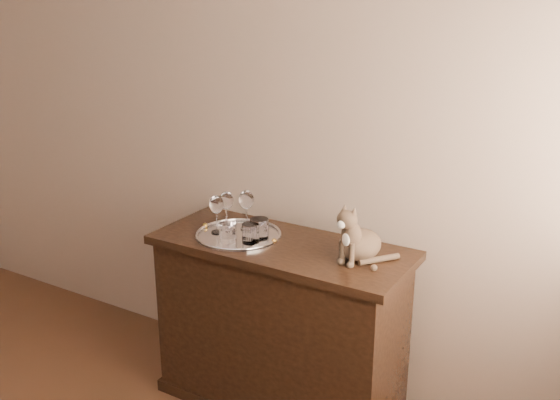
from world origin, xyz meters
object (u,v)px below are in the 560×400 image
Objects in this scene: wine_glass_b at (246,210)px; wine_glass_a at (227,210)px; sideboard at (281,326)px; tray at (239,236)px; tumbler_a at (251,233)px; tumbler_c at (259,229)px; wine_glass_c at (217,214)px; tumbler_b at (228,232)px; cat at (361,230)px.

wine_glass_a is at bearing -155.71° from wine_glass_b.
sideboard is 0.48m from tray.
tumbler_a is 0.06m from tumbler_c.
sideboard is at bearing 8.66° from tumbler_c.
tumbler_c is at bearing 83.29° from tumbler_a.
tumbler_c is (0.21, 0.04, -0.04)m from wine_glass_c.
sideboard is 0.49m from tumbler_c.
tray is 4.50× the size of tumbler_a.
tray is 0.10m from tumbler_b.
wine_glass_a is (-0.31, 0.02, 0.52)m from sideboard.
tumbler_b is (-0.21, -0.12, 0.48)m from sideboard.
tumbler_c reaches higher than tray.
tray is 2.18× the size of wine_glass_a.
tray is 2.19× the size of wine_glass_c.
tumbler_b reaches higher than sideboard.
sideboard is at bearing -163.91° from cat.
wine_glass_c reaches higher than sideboard.
tray is 4.18× the size of tumbler_c.
cat reaches higher than tray.
wine_glass_b reaches higher than sideboard.
cat reaches higher than wine_glass_b.
cat is (0.38, 0.03, 0.56)m from sideboard.
tray is 0.15m from wine_glass_a.
cat is (0.59, 0.05, 0.13)m from tray.
tumbler_b is at bearing -30.29° from wine_glass_c.
tumbler_c is (0.12, -0.07, -0.05)m from wine_glass_b.
wine_glass_c is 0.21m from tumbler_a.
tumbler_a is at bearing -25.72° from tray.
tumbler_a is (-0.11, -0.08, 0.48)m from sideboard.
wine_glass_a is at bearing 176.87° from sideboard.
tray is at bearing 154.28° from tumbler_a.
wine_glass_c is 2.05× the size of tumbler_a.
wine_glass_c reaches higher than tumbler_a.
cat is at bearing 5.33° from tray.
wine_glass_c is at bearing 149.71° from tumbler_b.
wine_glass_b is at bearing 24.29° from wine_glass_a.
tray is at bearing 12.76° from wine_glass_c.
cat is (0.59, 0.14, 0.08)m from tumbler_b.
tumbler_b is at bearing -88.19° from tray.
wine_glass_c is at bearing -170.42° from sideboard.
wine_glass_a reaches higher than tumbler_a.
tray is 0.61m from cat.
tray is 0.12m from tumbler_c.
wine_glass_b is 0.18m from tumbler_a.
wine_glass_b is at bearing 97.53° from tray.
wine_glass_b is at bearing 148.43° from tumbler_c.
sideboard is at bearing 29.16° from tumbler_b.
tray is (-0.21, -0.03, 0.43)m from sideboard.
wine_glass_b is 2.22× the size of tumbler_b.
wine_glass_c is 2.10× the size of tumbler_b.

